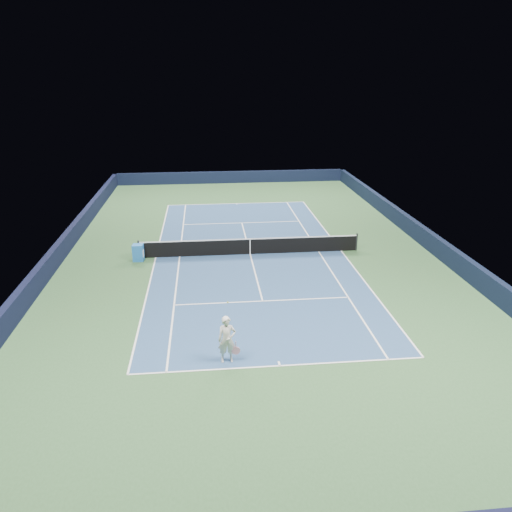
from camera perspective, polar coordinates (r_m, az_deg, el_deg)
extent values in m
plane|color=#2C502C|center=(29.36, -0.68, 0.21)|extent=(40.00, 40.00, 0.00)
cube|color=black|center=(48.28, -2.87, 8.99)|extent=(22.00, 0.35, 1.10)
cube|color=black|center=(31.97, 19.03, 1.82)|extent=(0.35, 40.00, 1.10)
cube|color=black|center=(30.24, -21.57, 0.44)|extent=(0.35, 40.00, 1.10)
cube|color=navy|center=(29.36, -0.68, 0.22)|extent=(10.97, 23.77, 0.01)
cube|color=white|center=(40.68, -2.22, 6.02)|extent=(10.97, 0.08, 0.00)
cube|color=white|center=(18.74, 2.74, -12.42)|extent=(10.97, 0.08, 0.00)
cube|color=white|center=(30.31, 9.70, 0.60)|extent=(0.08, 23.77, 0.00)
cube|color=white|center=(29.40, -11.38, -0.16)|extent=(0.08, 23.77, 0.00)
cube|color=white|center=(29.98, 7.18, 0.51)|extent=(0.08, 23.77, 0.00)
cube|color=white|center=(29.29, -8.72, -0.06)|extent=(0.08, 23.77, 0.00)
cube|color=white|center=(35.41, -1.63, 3.81)|extent=(8.23, 0.08, 0.00)
cube|color=white|center=(23.49, 0.76, -5.17)|extent=(8.23, 0.08, 0.00)
cube|color=white|center=(29.35, -0.68, 0.23)|extent=(0.08, 12.80, 0.00)
cube|color=white|center=(40.53, -2.21, 5.97)|extent=(0.08, 0.30, 0.00)
cube|color=white|center=(18.87, 2.67, -12.17)|extent=(0.08, 0.30, 0.00)
cylinder|color=black|center=(29.33, -13.23, 0.74)|extent=(0.10, 0.10, 1.07)
cylinder|color=black|center=(30.40, 11.42, 1.59)|extent=(0.10, 0.10, 1.07)
cube|color=black|center=(29.20, -0.68, 1.05)|extent=(12.80, 0.03, 0.91)
cube|color=white|center=(29.04, -0.69, 1.96)|extent=(12.80, 0.04, 0.06)
cube|color=white|center=(29.20, -0.68, 1.05)|extent=(0.05, 0.04, 0.91)
cube|color=blue|center=(28.99, -13.31, 0.38)|extent=(0.62, 0.57, 0.96)
cube|color=white|center=(28.96, -12.74, 0.34)|extent=(0.03, 0.43, 0.43)
imported|color=silver|center=(18.55, -3.34, -9.50)|extent=(0.69, 0.47, 1.83)
cylinder|color=pink|center=(18.63, -2.32, -10.12)|extent=(0.03, 0.03, 0.30)
cylinder|color=black|center=(18.76, -2.31, -10.75)|extent=(0.30, 0.02, 0.30)
cylinder|color=pink|center=(18.76, -2.31, -10.75)|extent=(0.32, 0.03, 0.32)
sphere|color=gold|center=(18.96, -3.25, -5.30)|extent=(0.07, 0.07, 0.07)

